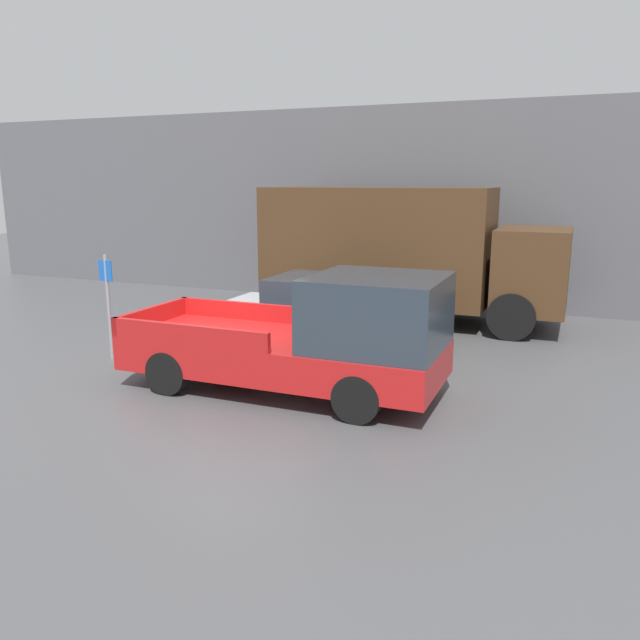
{
  "coord_description": "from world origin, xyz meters",
  "views": [
    {
      "loc": [
        5.75,
        -9.25,
        3.43
      ],
      "look_at": [
        1.61,
        0.76,
        1.01
      ],
      "focal_mm": 35.0,
      "sensor_mm": 36.0,
      "label": 1
    }
  ],
  "objects_px": {
    "car": "(331,312)",
    "newspaper_box": "(358,284)",
    "pickup_truck": "(315,339)",
    "parking_sign": "(108,301)",
    "delivery_truck": "(401,249)"
  },
  "relations": [
    {
      "from": "pickup_truck",
      "to": "parking_sign",
      "type": "distance_m",
      "value": 4.54
    },
    {
      "from": "pickup_truck",
      "to": "delivery_truck",
      "type": "relative_size",
      "value": 0.73
    },
    {
      "from": "parking_sign",
      "to": "newspaper_box",
      "type": "xyz_separation_m",
      "value": [
        2.53,
        7.52,
        -0.65
      ]
    },
    {
      "from": "car",
      "to": "parking_sign",
      "type": "bearing_deg",
      "value": -147.03
    },
    {
      "from": "car",
      "to": "delivery_truck",
      "type": "height_order",
      "value": "delivery_truck"
    },
    {
      "from": "delivery_truck",
      "to": "newspaper_box",
      "type": "bearing_deg",
      "value": 132.6
    },
    {
      "from": "pickup_truck",
      "to": "newspaper_box",
      "type": "relative_size",
      "value": 5.07
    },
    {
      "from": "delivery_truck",
      "to": "parking_sign",
      "type": "relative_size",
      "value": 3.54
    },
    {
      "from": "newspaper_box",
      "to": "parking_sign",
      "type": "bearing_deg",
      "value": -108.59
    },
    {
      "from": "pickup_truck",
      "to": "delivery_truck",
      "type": "distance_m",
      "value": 6.04
    },
    {
      "from": "car",
      "to": "newspaper_box",
      "type": "relative_size",
      "value": 4.53
    },
    {
      "from": "parking_sign",
      "to": "car",
      "type": "bearing_deg",
      "value": 32.97
    },
    {
      "from": "pickup_truck",
      "to": "parking_sign",
      "type": "bearing_deg",
      "value": 175.17
    },
    {
      "from": "car",
      "to": "newspaper_box",
      "type": "xyz_separation_m",
      "value": [
        -1.17,
        5.12,
        -0.24
      ]
    },
    {
      "from": "pickup_truck",
      "to": "newspaper_box",
      "type": "height_order",
      "value": "pickup_truck"
    }
  ]
}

